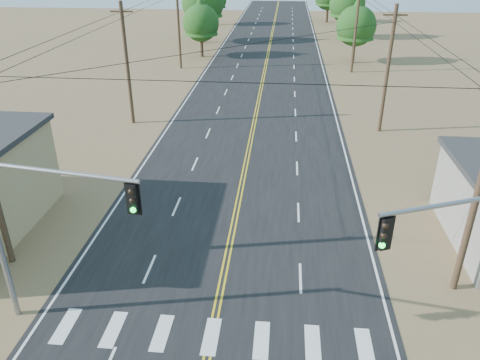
# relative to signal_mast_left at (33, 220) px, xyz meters

# --- Properties ---
(road) EXTENTS (15.00, 200.00, 0.02)m
(road) POSITION_rel_signal_mast_left_xyz_m (6.48, 21.77, -4.92)
(road) COLOR black
(road) RESTS_ON ground
(utility_pole_left_mid) EXTENTS (1.80, 0.30, 10.00)m
(utility_pole_left_mid) POSITION_rel_signal_mast_left_xyz_m (-4.02, 23.77, 0.19)
(utility_pole_left_mid) COLOR #4C3826
(utility_pole_left_mid) RESTS_ON ground
(utility_pole_left_far) EXTENTS (1.80, 0.30, 10.00)m
(utility_pole_left_far) POSITION_rel_signal_mast_left_xyz_m (-4.02, 43.77, 0.19)
(utility_pole_left_far) COLOR #4C3826
(utility_pole_left_far) RESTS_ON ground
(utility_pole_right_near) EXTENTS (1.80, 0.30, 10.00)m
(utility_pole_right_near) POSITION_rel_signal_mast_left_xyz_m (16.98, 3.77, 0.19)
(utility_pole_right_near) COLOR #4C3826
(utility_pole_right_near) RESTS_ON ground
(utility_pole_right_mid) EXTENTS (1.80, 0.30, 10.00)m
(utility_pole_right_mid) POSITION_rel_signal_mast_left_xyz_m (16.98, 23.77, 0.19)
(utility_pole_right_mid) COLOR #4C3826
(utility_pole_right_mid) RESTS_ON ground
(utility_pole_right_far) EXTENTS (1.80, 0.30, 10.00)m
(utility_pole_right_far) POSITION_rel_signal_mast_left_xyz_m (16.98, 43.77, 0.19)
(utility_pole_right_far) COLOR #4C3826
(utility_pole_right_far) RESTS_ON ground
(signal_mast_left) EXTENTS (6.35, 1.31, 7.24)m
(signal_mast_left) POSITION_rel_signal_mast_left_xyz_m (0.00, 0.00, 0.00)
(signal_mast_left) COLOR gray
(signal_mast_left) RESTS_ON ground
(tree_left_near) EXTENTS (4.87, 4.87, 8.12)m
(tree_left_near) POSITION_rel_signal_mast_left_xyz_m (-2.52, 50.72, 0.04)
(tree_left_near) COLOR #3F2D1E
(tree_left_near) RESTS_ON ground
(tree_right_near) EXTENTS (5.04, 5.04, 8.40)m
(tree_right_near) POSITION_rel_signal_mast_left_xyz_m (17.72, 48.98, 0.21)
(tree_right_near) COLOR #3F2D1E
(tree_right_near) RESTS_ON ground
(tree_right_mid) EXTENTS (5.71, 5.71, 9.52)m
(tree_right_mid) POSITION_rel_signal_mast_left_xyz_m (18.48, 67.07, 0.90)
(tree_right_mid) COLOR #3F2D1E
(tree_right_mid) RESTS_ON ground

